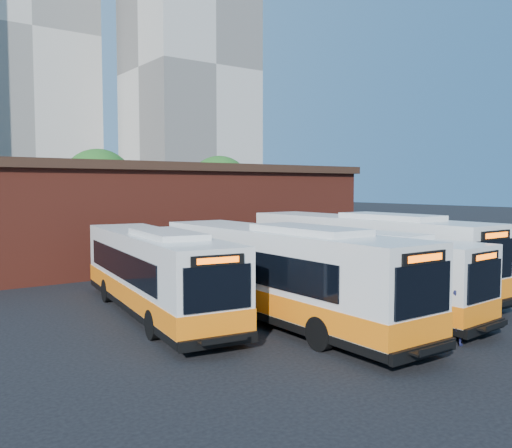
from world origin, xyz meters
TOP-DOWN VIEW (x-y plane):
  - ground at (0.00, 0.00)m, footprint 220.00×220.00m
  - bus_west at (-6.07, 5.15)m, footprint 4.13×12.57m
  - bus_midwest at (-2.78, 1.49)m, footprint 2.91×13.32m
  - bus_mideast at (0.51, 1.32)m, footprint 3.31×12.09m
  - bus_east at (3.92, 3.64)m, footprint 2.96×13.82m
  - transit_worker at (-0.14, -4.10)m, footprint 0.52×0.71m
  - depot_building at (0.00, 20.00)m, footprint 28.60×12.60m
  - tree_mid at (2.00, 34.00)m, footprint 6.56×6.56m
  - tree_east at (13.00, 31.00)m, footprint 6.24×6.24m
  - tower_center at (7.00, 86.00)m, footprint 22.00×20.00m
  - tower_right at (30.00, 68.00)m, footprint 18.00×18.00m

SIDE VIEW (x-z plane):
  - ground at x=0.00m, z-range 0.00..0.00m
  - transit_worker at x=-0.14m, z-range 0.00..1.80m
  - bus_mideast at x=0.51m, z-range -0.15..3.11m
  - bus_west at x=-6.07m, z-range -0.15..3.22m
  - bus_midwest at x=-2.78m, z-range -0.17..3.45m
  - bus_east at x=3.92m, z-range -0.17..3.58m
  - depot_building at x=0.00m, z-range 0.06..6.46m
  - tree_east at x=13.00m, z-range 0.85..8.81m
  - tree_mid at x=2.00m, z-range 0.90..9.26m
  - tower_right at x=30.00m, z-range -0.26..48.94m
  - tower_center at x=7.00m, z-range -0.26..60.94m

